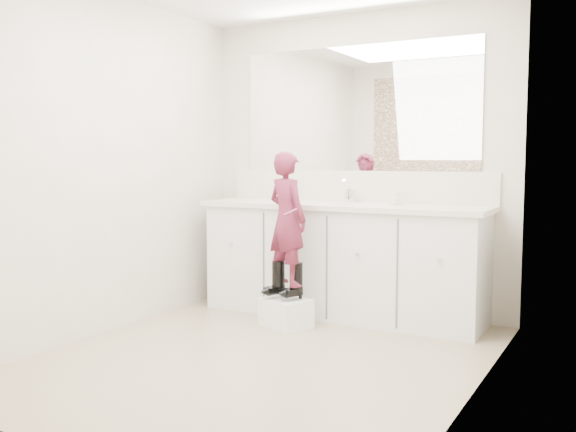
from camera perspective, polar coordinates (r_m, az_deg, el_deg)
The scene contains 18 objects.
floor at distance 4.10m, azimuth -2.39°, elevation -12.46°, with size 3.00×3.00×0.00m, color #7E6E52.
wall_back at distance 5.25m, azimuth 6.10°, elevation 4.68°, with size 2.60×2.60×0.00m, color beige.
wall_front at distance 2.74m, azimuth -19.00°, elevation 4.04°, with size 2.60×2.60×0.00m, color beige.
wall_left at distance 4.72m, azimuth -16.12°, elevation 4.46°, with size 3.00×3.00×0.00m, color beige.
wall_right at distance 3.42m, azimuth 16.56°, elevation 4.27°, with size 3.00×3.00×0.00m, color beige.
vanity_cabinet at distance 5.06m, azimuth 4.81°, elevation -4.14°, with size 2.20×0.55×0.85m, color silver.
countertop at distance 5.00m, azimuth 4.78°, elevation 0.88°, with size 2.28×0.58×0.04m, color beige.
backsplash at distance 5.24m, azimuth 6.02°, elevation 2.65°, with size 2.28×0.03×0.25m, color beige.
mirror at distance 5.25m, azimuth 6.09°, elevation 9.48°, with size 2.00×0.02×1.00m, color white.
dot_panel at distance 2.78m, azimuth -19.12°, elevation 13.36°, with size 2.00×0.01×1.20m, color #472819.
faucet at distance 5.14m, azimuth 5.53°, elevation 1.77°, with size 0.08×0.08×0.10m, color silver.
cup at distance 4.93m, azimuth 9.41°, elevation 1.57°, with size 0.10×0.10×0.10m, color beige.
soap_bottle at distance 5.21m, azimuth -0.19°, elevation 2.44°, with size 0.09×0.10×0.21m, color silver.
step_stool at distance 4.78m, azimuth -0.19°, elevation -8.60°, with size 0.33×0.27×0.21m, color white.
boot_left at distance 4.78m, azimuth -0.86°, elevation -5.63°, with size 0.10×0.18×0.27m, color black, non-canonical shape.
boot_right at distance 4.71m, azimuth 0.73°, elevation -5.79°, with size 0.10×0.18×0.27m, color black, non-canonical shape.
toddler at distance 4.68m, azimuth -0.07°, elevation -0.26°, with size 0.36×0.23×0.98m, color #9B2F57.
toothbrush at distance 4.57m, azimuth 0.21°, elevation 0.37°, with size 0.01×0.01×0.14m, color #E458A7.
Camera 1 is at (2.03, -3.34, 1.24)m, focal length 40.00 mm.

